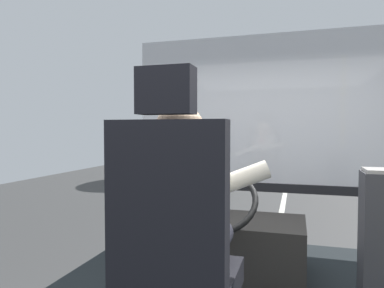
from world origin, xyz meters
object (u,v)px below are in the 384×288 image
object	(u,v)px
steering_console	(227,243)
fare_box	(383,242)
bus_driver	(183,210)
driver_seat	(175,252)

from	to	relation	value
steering_console	fare_box	distance (m)	1.02
fare_box	bus_driver	bearing A→B (deg)	-142.70
bus_driver	steering_console	world-z (taller)	bus_driver
driver_seat	bus_driver	distance (m)	0.19
bus_driver	steering_console	distance (m)	1.14
driver_seat	fare_box	size ratio (longest dim) A/B	1.55
bus_driver	fare_box	size ratio (longest dim) A/B	0.90
driver_seat	steering_console	distance (m)	1.19
driver_seat	bus_driver	size ratio (longest dim) A/B	1.73
bus_driver	steering_console	bearing A→B (deg)	90.00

